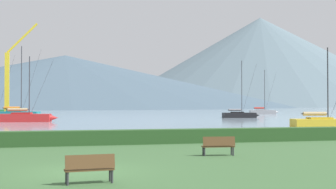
% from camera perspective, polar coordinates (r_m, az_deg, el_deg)
% --- Properties ---
extents(ground_plane, '(1000.00, 1000.00, 0.00)m').
position_cam_1_polar(ground_plane, '(17.71, -10.84, -9.50)').
color(ground_plane, '#385B33').
extents(harbor_water, '(320.00, 246.00, 0.00)m').
position_cam_1_polar(harbor_water, '(154.53, -13.41, -2.05)').
color(harbor_water, '#8499A8').
rests_on(harbor_water, ground_plane).
extents(hedge_line, '(80.00, 1.20, 0.90)m').
position_cam_1_polar(hedge_line, '(28.60, -11.96, -5.38)').
color(hedge_line, '#284C23').
rests_on(hedge_line, ground_plane).
extents(sailboat_slip_5, '(7.39, 3.18, 8.32)m').
position_cam_1_polar(sailboat_slip_5, '(49.09, 19.02, -3.38)').
color(sailboat_slip_5, gold).
rests_on(sailboat_slip_5, harbor_water).
extents(sailboat_slip_7, '(7.07, 3.60, 10.62)m').
position_cam_1_polar(sailboat_slip_7, '(111.18, 11.86, -2.12)').
color(sailboat_slip_7, '#9E9EA3').
rests_on(sailboat_slip_7, harbor_water).
extents(sailboat_slip_10, '(8.65, 4.27, 12.60)m').
position_cam_1_polar(sailboat_slip_10, '(83.25, -18.32, -2.34)').
color(sailboat_slip_10, '#19707A').
rests_on(sailboat_slip_10, harbor_water).
extents(sailboat_slip_11, '(8.25, 3.33, 9.16)m').
position_cam_1_polar(sailboat_slip_11, '(66.28, -17.48, -2.73)').
color(sailboat_slip_11, red).
rests_on(sailboat_slip_11, harbor_water).
extents(sailboat_slip_12, '(6.85, 2.77, 10.21)m').
position_cam_1_polar(sailboat_slip_12, '(81.73, 9.00, -2.51)').
color(sailboat_slip_12, black).
rests_on(sailboat_slip_12, harbor_water).
extents(park_bench_near_path, '(1.65, 0.64, 0.95)m').
position_cam_1_polar(park_bench_near_path, '(22.63, 6.37, -6.33)').
color(park_bench_near_path, brown).
rests_on(park_bench_near_path, ground_plane).
extents(park_bench_under_tree, '(1.61, 0.61, 0.95)m').
position_cam_1_polar(park_bench_under_tree, '(14.95, -9.82, -9.01)').
color(park_bench_under_tree, brown).
rests_on(park_bench_under_tree, ground_plane).
extents(dock_crane, '(6.54, 2.00, 17.99)m').
position_cam_1_polar(dock_crane, '(90.56, -19.45, 0.81)').
color(dock_crane, '#333338').
rests_on(dock_crane, ground_plane).
extents(distant_hill_west_ridge, '(316.20, 316.20, 36.48)m').
position_cam_1_polar(distant_hill_west_ridge, '(327.17, -12.80, 1.65)').
color(distant_hill_west_ridge, '#425666').
rests_on(distant_hill_west_ridge, ground_plane).
extents(distant_hill_central_peak, '(274.54, 274.54, 79.12)m').
position_cam_1_polar(distant_hill_central_peak, '(412.92, 11.53, 4.04)').
color(distant_hill_central_peak, slate).
rests_on(distant_hill_central_peak, ground_plane).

